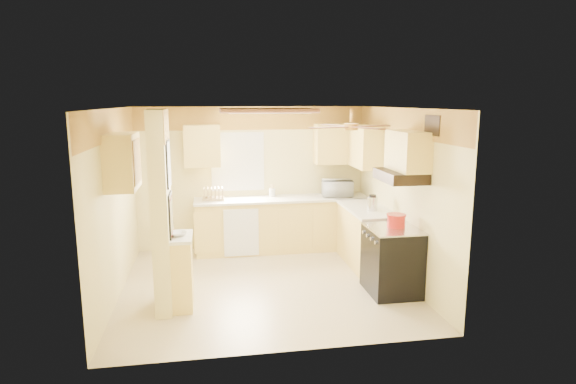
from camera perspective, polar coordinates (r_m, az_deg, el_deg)
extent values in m
plane|color=beige|center=(7.04, -2.65, -10.91)|extent=(4.00, 4.00, 0.00)
plane|color=white|center=(6.54, -2.85, 9.90)|extent=(4.00, 4.00, 0.00)
plane|color=#E7D78D|center=(8.53, -4.28, 1.65)|extent=(4.00, 0.00, 4.00)
plane|color=#E7D78D|center=(4.85, -0.04, -5.38)|extent=(4.00, 0.00, 4.00)
plane|color=#E7D78D|center=(6.74, -19.87, -1.41)|extent=(0.00, 3.80, 3.80)
plane|color=#E7D78D|center=(7.19, 13.29, -0.33)|extent=(0.00, 3.80, 3.80)
cube|color=#F2BA47|center=(8.41, -4.36, 8.71)|extent=(4.00, 0.02, 0.40)
cube|color=#E7D78D|center=(6.12, -14.77, -2.32)|extent=(0.20, 0.70, 2.50)
cube|color=#FFE073|center=(6.33, -12.41, -9.34)|extent=(0.25, 0.55, 0.90)
cube|color=white|center=(6.19, -12.59, -5.24)|extent=(0.28, 0.58, 0.04)
cube|color=#FFE073|center=(8.47, -0.63, -3.92)|extent=(3.00, 0.60, 0.90)
cube|color=#FFE073|center=(7.81, 9.30, -5.34)|extent=(0.60, 1.40, 0.90)
cube|color=white|center=(8.35, -0.63, -0.82)|extent=(3.04, 0.64, 0.04)
cube|color=white|center=(7.69, 9.33, -1.97)|extent=(0.64, 1.44, 0.04)
cube|color=white|center=(8.09, -5.56, -4.82)|extent=(0.58, 0.02, 0.80)
cube|color=white|center=(8.46, -5.98, 3.59)|extent=(0.92, 0.02, 1.02)
cube|color=white|center=(8.46, -5.99, 3.60)|extent=(0.80, 0.02, 0.90)
cube|color=#FFE073|center=(8.25, -10.13, 5.40)|extent=(0.60, 0.35, 0.70)
cube|color=#FFE073|center=(8.57, 6.20, 5.70)|extent=(0.90, 0.35, 0.70)
cube|color=#FFE073|center=(8.20, 8.96, 5.41)|extent=(0.35, 1.00, 0.70)
cube|color=#FFE073|center=(6.37, -19.06, 3.44)|extent=(0.35, 0.75, 0.70)
cube|color=#FFE073|center=(6.52, 14.00, 4.74)|extent=(0.35, 0.76, 0.52)
cube|color=black|center=(6.77, 12.21, -7.97)|extent=(0.65, 0.76, 0.90)
cube|color=silver|center=(6.64, 12.36, -4.25)|extent=(0.66, 0.77, 0.02)
cylinder|color=silver|center=(6.33, 10.38, -5.91)|extent=(0.03, 0.05, 0.05)
cylinder|color=silver|center=(6.49, 9.87, -5.49)|extent=(0.03, 0.05, 0.05)
cylinder|color=silver|center=(6.63, 9.41, -5.11)|extent=(0.03, 0.05, 0.05)
cylinder|color=silver|center=(6.79, 8.95, -4.73)|extent=(0.03, 0.05, 0.05)
cube|color=black|center=(6.53, 13.18, 1.86)|extent=(0.50, 0.76, 0.14)
cube|color=black|center=(6.01, -14.00, 3.29)|extent=(0.02, 0.42, 0.57)
cube|color=white|center=(6.01, -13.94, 3.30)|extent=(0.01, 0.37, 0.52)
cube|color=black|center=(6.12, -13.72, -2.75)|extent=(0.02, 0.42, 0.57)
cube|color=yellow|center=(6.12, -13.67, -2.74)|extent=(0.01, 0.37, 0.52)
cube|color=brown|center=(7.05, -2.51, 9.64)|extent=(1.35, 0.95, 0.06)
cube|color=white|center=(7.05, -2.51, 9.43)|extent=(1.15, 0.75, 0.02)
cylinder|color=gold|center=(6.06, 7.52, 8.99)|extent=(0.04, 0.04, 0.16)
cylinder|color=gold|center=(6.07, 7.48, 7.67)|extent=(0.18, 0.18, 0.08)
cube|color=brown|center=(6.26, 9.84, 7.70)|extent=(0.55, 0.28, 0.01)
cube|color=brown|center=(6.32, 5.72, 7.83)|extent=(0.28, 0.55, 0.01)
cube|color=brown|center=(5.88, 4.97, 7.63)|extent=(0.55, 0.28, 0.01)
cube|color=brown|center=(5.81, 9.39, 7.49)|extent=(0.28, 0.55, 0.01)
cube|color=black|center=(6.24, 16.75, 7.58)|extent=(0.02, 0.40, 0.25)
imported|color=white|center=(8.51, 5.87, 0.46)|extent=(0.56, 0.41, 0.29)
imported|color=white|center=(6.17, -12.90, -4.84)|extent=(0.28, 0.28, 0.05)
cylinder|color=red|center=(6.68, 12.69, -3.40)|extent=(0.24, 0.24, 0.16)
cylinder|color=red|center=(6.66, 12.72, -2.66)|extent=(0.26, 0.26, 0.02)
cylinder|color=silver|center=(7.48, 9.97, -1.37)|extent=(0.16, 0.16, 0.21)
cylinder|color=black|center=(7.46, 10.00, -0.45)|extent=(0.11, 0.11, 0.03)
cube|color=tan|center=(8.28, -8.83, -0.78)|extent=(0.37, 0.28, 0.04)
cube|color=tan|center=(8.26, -9.89, -0.23)|extent=(0.02, 0.24, 0.21)
cube|color=tan|center=(8.26, -9.47, -0.22)|extent=(0.02, 0.24, 0.21)
cube|color=tan|center=(8.26, -9.04, -0.21)|extent=(0.02, 0.24, 0.21)
cube|color=tan|center=(8.26, -8.62, -0.19)|extent=(0.02, 0.24, 0.21)
cube|color=tan|center=(8.27, -8.20, -0.18)|extent=(0.02, 0.24, 0.21)
cube|color=tan|center=(8.27, -7.77, -0.17)|extent=(0.02, 0.24, 0.21)
cylinder|color=white|center=(8.26, -9.47, -0.22)|extent=(0.01, 0.21, 0.21)
cylinder|color=white|center=(8.26, -8.62, -0.19)|extent=(0.01, 0.21, 0.21)
cylinder|color=white|center=(8.45, -1.88, -0.08)|extent=(0.11, 0.11, 0.14)
cylinder|color=tan|center=(8.45, -1.75, 0.19)|extent=(0.01, 0.01, 0.22)
cylinder|color=tan|center=(8.46, -1.91, 0.21)|extent=(0.01, 0.01, 0.22)
cylinder|color=tan|center=(8.44, -2.02, 0.18)|extent=(0.01, 0.01, 0.22)
cylinder|color=tan|center=(8.42, -1.86, 0.16)|extent=(0.01, 0.01, 0.22)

